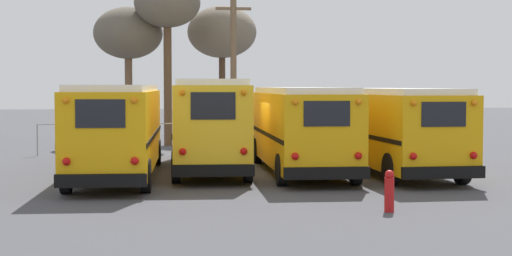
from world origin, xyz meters
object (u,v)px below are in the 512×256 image
(school_bus_1, at_px, (209,121))
(utility_pole, at_px, (233,66))
(school_bus_3, at_px, (392,127))
(fire_hydrant, at_px, (389,191))
(bare_tree_0, at_px, (128,34))
(school_bus_0, at_px, (118,127))
(bare_tree_1, at_px, (167,6))
(bare_tree_2, at_px, (222,33))
(school_bus_2, at_px, (301,126))

(school_bus_1, relative_size, utility_pole, 1.34)
(school_bus_3, relative_size, utility_pole, 1.20)
(fire_hydrant, bearing_deg, bare_tree_0, 106.88)
(school_bus_3, bearing_deg, school_bus_0, -179.64)
(school_bus_3, distance_m, utility_pole, 13.74)
(bare_tree_1, bearing_deg, utility_pole, -21.11)
(school_bus_3, bearing_deg, utility_pole, 109.19)
(bare_tree_0, relative_size, bare_tree_2, 0.96)
(school_bus_0, distance_m, bare_tree_0, 16.17)
(school_bus_0, distance_m, bare_tree_1, 15.25)
(utility_pole, bearing_deg, school_bus_1, -100.00)
(school_bus_2, xyz_separation_m, utility_pole, (-1.26, 12.20, 2.44))
(school_bus_2, distance_m, bare_tree_0, 16.93)
(school_bus_1, distance_m, bare_tree_0, 14.65)
(school_bus_0, xyz_separation_m, bare_tree_2, (4.85, 17.16, 4.36))
(utility_pole, bearing_deg, bare_tree_1, 158.89)
(school_bus_0, height_order, utility_pole, utility_pole)
(school_bus_1, xyz_separation_m, school_bus_3, (6.36, -1.91, -0.15))
(utility_pole, distance_m, fire_hydrant, 21.45)
(bare_tree_1, bearing_deg, bare_tree_2, 45.09)
(school_bus_1, height_order, fire_hydrant, school_bus_1)
(school_bus_1, bearing_deg, school_bus_0, -148.21)
(fire_hydrant, bearing_deg, school_bus_2, 93.96)
(school_bus_2, relative_size, utility_pole, 1.26)
(school_bus_0, relative_size, bare_tree_0, 1.49)
(bare_tree_0, relative_size, fire_hydrant, 7.05)
(school_bus_1, height_order, utility_pole, utility_pole)
(utility_pole, xyz_separation_m, bare_tree_0, (-5.36, 2.80, 1.74))
(bare_tree_2, bearing_deg, fire_hydrant, -85.23)
(school_bus_2, bearing_deg, bare_tree_0, 113.84)
(school_bus_0, relative_size, bare_tree_2, 1.43)
(school_bus_0, height_order, fire_hydrant, school_bus_0)
(school_bus_3, bearing_deg, bare_tree_2, 105.31)
(utility_pole, height_order, bare_tree_1, bare_tree_1)
(utility_pole, xyz_separation_m, fire_hydrant, (1.88, -21.06, -3.58))
(school_bus_1, distance_m, utility_pole, 11.26)
(bare_tree_1, xyz_separation_m, fire_hydrant, (5.18, -22.34, -6.71))
(bare_tree_2, bearing_deg, school_bus_2, -84.80)
(bare_tree_0, xyz_separation_m, bare_tree_2, (5.12, 1.54, 0.22))
(utility_pole, xyz_separation_m, bare_tree_2, (-0.24, 4.34, 1.96))
(bare_tree_0, bearing_deg, fire_hydrant, -73.12)
(school_bus_3, relative_size, bare_tree_0, 1.31)
(utility_pole, bearing_deg, bare_tree_0, 152.43)
(school_bus_2, height_order, fire_hydrant, school_bus_2)
(school_bus_1, bearing_deg, utility_pole, 80.00)
(school_bus_2, bearing_deg, bare_tree_2, 95.20)
(school_bus_3, height_order, utility_pole, utility_pole)
(school_bus_2, height_order, utility_pole, utility_pole)
(utility_pole, bearing_deg, school_bus_2, -84.09)
(school_bus_0, relative_size, bare_tree_1, 1.25)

